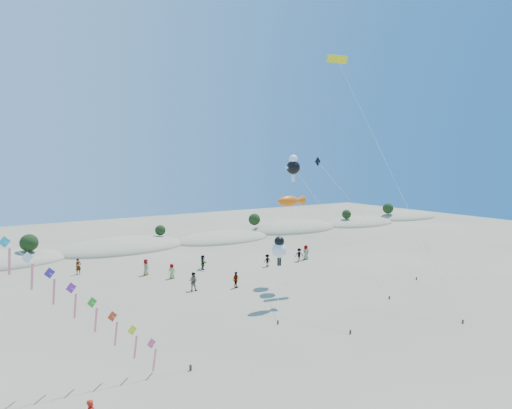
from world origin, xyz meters
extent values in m
plane|color=#7D7356|center=(0.00, 0.00, 0.00)|extent=(160.00, 160.00, 0.00)
ellipsoid|color=tan|center=(0.00, 45.30, 0.00)|extent=(19.00, 10.45, 3.40)
ellipsoid|color=#1D3212|center=(0.00, 45.30, 0.94)|extent=(15.20, 6.84, 0.76)
ellipsoid|color=tan|center=(16.00, 43.90, 0.00)|extent=(16.40, 9.02, 2.80)
ellipsoid|color=#1D3212|center=(16.00, 43.90, 0.77)|extent=(13.12, 5.90, 0.66)
ellipsoid|color=tan|center=(32.00, 45.70, 0.00)|extent=(18.00, 9.90, 3.80)
ellipsoid|color=#1D3212|center=(32.00, 45.70, 1.04)|extent=(14.40, 6.48, 0.72)
ellipsoid|color=tan|center=(48.00, 44.50, 0.00)|extent=(16.80, 9.24, 3.00)
ellipsoid|color=#1D3212|center=(48.00, 44.50, 0.83)|extent=(13.44, 6.05, 0.67)
ellipsoid|color=tan|center=(64.00, 45.90, 0.00)|extent=(17.60, 9.68, 3.20)
ellipsoid|color=#1D3212|center=(64.00, 45.90, 0.88)|extent=(14.08, 6.34, 0.70)
sphere|color=black|center=(-12.00, 43.40, 2.48)|extent=(2.20, 2.20, 2.20)
sphere|color=black|center=(6.00, 45.40, 2.24)|extent=(1.60, 1.60, 1.60)
sphere|color=black|center=(24.00, 46.80, 2.44)|extent=(2.10, 2.10, 2.10)
sphere|color=black|center=(44.00, 44.10, 2.32)|extent=(1.80, 1.80, 1.80)
sphere|color=black|center=(58.00, 45.60, 2.52)|extent=(2.30, 2.30, 2.30)
cube|color=#3F2D1E|center=(-6.58, 6.19, 0.17)|extent=(0.12, 0.12, 0.35)
cube|color=#FC4F74|center=(-8.73, 6.92, 1.96)|extent=(1.22, 0.48, 1.29)
cube|color=pink|center=(-8.55, 6.97, 0.86)|extent=(0.19, 0.45, 1.55)
cube|color=#EAF419|center=(-9.75, 7.27, 2.87)|extent=(1.22, 0.48, 1.29)
cube|color=pink|center=(-9.57, 7.32, 1.77)|extent=(0.19, 0.45, 1.55)
cube|color=red|center=(-10.76, 7.61, 3.79)|extent=(1.22, 0.48, 1.29)
cube|color=pink|center=(-10.58, 7.66, 2.69)|extent=(0.19, 0.45, 1.55)
cube|color=green|center=(-11.77, 7.95, 4.71)|extent=(1.22, 0.48, 1.29)
cube|color=pink|center=(-11.59, 8.00, 3.61)|extent=(0.19, 0.45, 1.55)
cube|color=purple|center=(-12.78, 8.30, 5.63)|extent=(1.22, 0.48, 1.29)
cube|color=pink|center=(-12.60, 8.35, 4.53)|extent=(0.19, 0.45, 1.55)
cube|color=#3E2597|center=(-13.80, 8.64, 6.55)|extent=(1.22, 0.48, 1.29)
cube|color=pink|center=(-13.62, 8.69, 5.45)|extent=(0.19, 0.45, 1.55)
cube|color=white|center=(-14.81, 8.99, 7.47)|extent=(1.22, 0.48, 1.29)
cube|color=pink|center=(-14.63, 9.04, 6.37)|extent=(0.19, 0.45, 1.55)
cube|color=#1BB4CD|center=(-15.82, 9.33, 8.39)|extent=(1.22, 0.48, 1.29)
cube|color=pink|center=(-15.64, 9.38, 7.29)|extent=(0.19, 0.45, 1.55)
cube|color=#3F2D1E|center=(5.63, 4.91, 0.15)|extent=(0.10, 0.10, 0.30)
cylinder|color=silver|center=(6.06, 9.33, 4.57)|extent=(0.88, 8.85, 9.15)
ellipsoid|color=orange|center=(6.48, 13.74, 9.13)|extent=(2.21, 0.97, 0.97)
cone|color=orange|center=(7.72, 13.74, 9.13)|extent=(0.88, 0.88, 0.88)
cube|color=#3F2D1E|center=(2.26, 9.38, 0.15)|extent=(0.10, 0.10, 0.30)
cylinder|color=silver|center=(4.87, 12.91, 2.02)|extent=(5.24, 7.07, 4.07)
sphere|color=white|center=(7.48, 16.43, 4.05)|extent=(1.47, 1.47, 1.47)
sphere|color=black|center=(7.48, 16.43, 4.93)|extent=(0.98, 0.98, 0.98)
cube|color=black|center=(7.48, 16.43, 2.91)|extent=(0.35, 0.18, 0.80)
cube|color=#3F2D1E|center=(14.50, 8.75, 0.15)|extent=(0.10, 0.10, 0.30)
cylinder|color=silver|center=(13.08, 14.24, 6.03)|extent=(2.87, 11.00, 12.07)
sphere|color=black|center=(11.66, 19.73, 12.05)|extent=(1.48, 1.48, 1.48)
sphere|color=white|center=(11.66, 19.73, 12.94)|extent=(0.96, 0.96, 0.96)
cube|color=white|center=(11.66, 19.73, 10.91)|extent=(0.35, 0.18, 0.80)
cube|color=white|center=(10.96, 19.73, 12.05)|extent=(0.60, 0.15, 0.25)
cube|color=white|center=(12.36, 19.73, 12.05)|extent=(0.60, 0.15, 0.25)
cube|color=#3F2D1E|center=(14.56, 1.60, 0.15)|extent=(0.10, 0.10, 0.30)
cylinder|color=silver|center=(15.55, 10.02, 11.88)|extent=(2.00, 16.86, 23.78)
cube|color=#FFE90D|center=(16.54, 18.43, 23.76)|extent=(2.43, 0.99, 0.85)
cube|color=black|center=(16.54, 18.45, 23.76)|extent=(2.35, 0.60, 0.19)
cube|color=#3F2D1E|center=(22.18, 11.53, 0.15)|extent=(0.10, 0.10, 0.30)
cylinder|color=silver|center=(18.77, 15.78, 6.35)|extent=(6.84, 8.51, 12.71)
cube|color=black|center=(15.37, 20.02, 12.70)|extent=(1.04, 0.31, 1.07)
imported|color=slate|center=(0.39, 21.09, 0.92)|extent=(1.12, 1.12, 1.84)
imported|color=slate|center=(0.26, 26.36, 0.81)|extent=(0.82, 0.56, 1.62)
imported|color=slate|center=(4.37, 19.58, 0.82)|extent=(1.04, 0.77, 1.64)
imported|color=slate|center=(4.82, 28.09, 0.86)|extent=(0.68, 1.64, 1.72)
imported|color=slate|center=(12.01, 25.15, 0.75)|extent=(1.01, 0.62, 1.50)
imported|color=slate|center=(18.59, 25.75, 0.88)|extent=(0.78, 0.94, 1.76)
imported|color=slate|center=(-7.97, 33.69, 0.91)|extent=(0.77, 0.63, 1.83)
imported|color=slate|center=(18.42, 25.60, 0.94)|extent=(0.97, 0.68, 1.87)
imported|color=slate|center=(17.02, 25.25, 0.84)|extent=(1.25, 1.05, 1.68)
imported|color=slate|center=(-1.65, 29.28, 0.91)|extent=(1.01, 1.05, 1.81)
camera|label=1|loc=(-16.71, -16.88, 12.64)|focal=30.00mm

